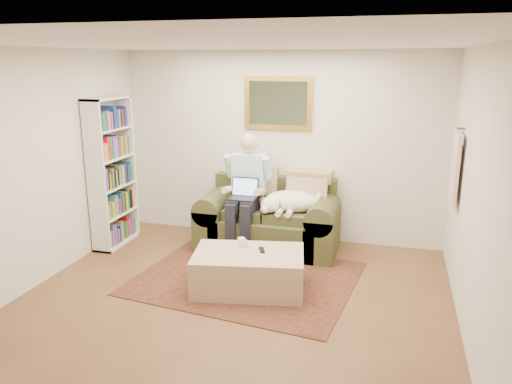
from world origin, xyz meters
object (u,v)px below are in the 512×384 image
at_px(sofa, 269,225).
at_px(coffee_mug, 241,242).
at_px(laptop, 244,193).
at_px(bookshelf, 112,173).
at_px(seated_man, 245,194).
at_px(sleeping_dog, 292,201).
at_px(ottoman, 249,271).

bearing_deg(sofa, coffee_mug, -91.35).
bearing_deg(laptop, bookshelf, -174.77).
distance_m(seated_man, sleeping_dog, 0.61).
relative_size(ottoman, coffee_mug, 11.91).
height_order(laptop, ottoman, laptop).
xyz_separation_m(sleeping_dog, coffee_mug, (-0.36, -1.04, -0.22)).
relative_size(seated_man, laptop, 4.33).
bearing_deg(coffee_mug, seated_man, 104.36).
xyz_separation_m(sofa, ottoman, (0.11, -1.30, -0.10)).
xyz_separation_m(sofa, coffee_mug, (-0.03, -1.14, 0.17)).
bearing_deg(bookshelf, seated_man, 7.46).
bearing_deg(laptop, ottoman, -70.22).
height_order(sofa, seated_man, seated_man).
distance_m(laptop, bookshelf, 1.82).
bearing_deg(sofa, sleeping_dog, -15.74).
bearing_deg(laptop, sleeping_dog, 13.64).
bearing_deg(seated_man, sleeping_dog, 7.13).
distance_m(sleeping_dog, bookshelf, 2.44).
relative_size(laptop, coffee_mug, 3.56).
bearing_deg(bookshelf, laptop, 5.23).
distance_m(sofa, sleeping_dog, 0.51).
distance_m(sofa, bookshelf, 2.22).
bearing_deg(bookshelf, sofa, 11.01).
xyz_separation_m(seated_man, bookshelf, (-1.80, -0.24, 0.23)).
relative_size(sleeping_dog, bookshelf, 0.38).
distance_m(sofa, ottoman, 1.31).
bearing_deg(ottoman, coffee_mug, 129.24).
distance_m(sofa, seated_man, 0.56).
distance_m(sofa, laptop, 0.61).
height_order(seated_man, laptop, seated_man).
height_order(seated_man, coffee_mug, seated_man).
bearing_deg(laptop, sofa, 41.02).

